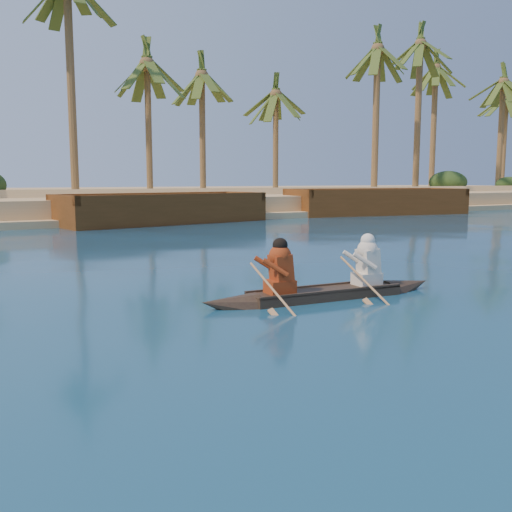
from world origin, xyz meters
TOP-DOWN VIEW (x-y plane):
  - sandy_embankment at (0.00, 46.89)m, footprint 150.00×51.00m
  - palm_grove at (0.00, 35.00)m, footprint 110.00×14.00m
  - shrub_cluster at (0.00, 31.50)m, footprint 100.00×6.00m
  - canoe at (-5.91, 2.33)m, footprint 5.24×1.13m
  - barge_mid at (-1.37, 22.66)m, footprint 11.74×5.43m
  - barge_right at (14.11, 22.89)m, footprint 12.68×6.03m

SIDE VIEW (x-z plane):
  - canoe at x=-5.91m, z-range -0.44..0.99m
  - sandy_embankment at x=0.00m, z-range -0.22..1.28m
  - barge_mid at x=-1.37m, z-range -0.28..1.60m
  - barge_right at x=14.11m, z-range -0.30..1.72m
  - shrub_cluster at x=0.00m, z-range 0.00..2.40m
  - palm_grove at x=0.00m, z-range 0.00..16.00m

